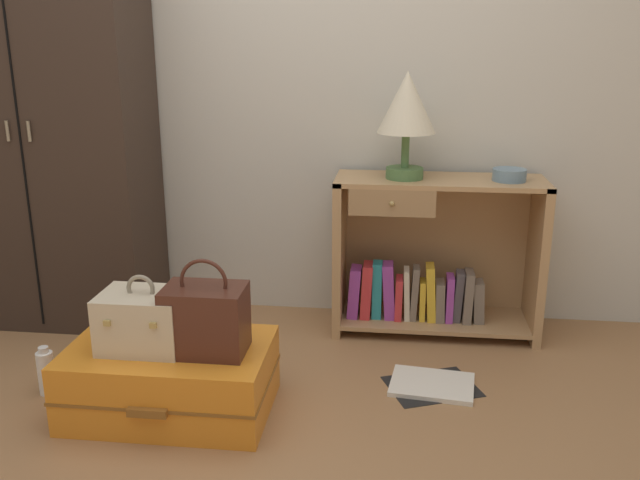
{
  "coord_description": "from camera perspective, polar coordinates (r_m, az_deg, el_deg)",
  "views": [
    {
      "loc": [
        0.53,
        -1.84,
        1.36
      ],
      "look_at": [
        0.21,
        0.86,
        0.55
      ],
      "focal_mm": 38.06,
      "sensor_mm": 36.0,
      "label": 1
    }
  ],
  "objects": [
    {
      "name": "back_wall",
      "position": [
        3.38,
        -2.28,
        15.57
      ],
      "size": [
        6.4,
        0.1,
        2.6
      ],
      "primitive_type": "cube",
      "color": "beige",
      "rests_on": "ground_plane"
    },
    {
      "name": "handbag",
      "position": [
        2.48,
        -9.61,
        -6.55
      ],
      "size": [
        0.29,
        0.2,
        0.35
      ],
      "color": "#472319",
      "rests_on": "suitcase_large"
    },
    {
      "name": "bookshelf",
      "position": [
        3.26,
        9.21,
        -1.74
      ],
      "size": [
        0.96,
        0.36,
        0.75
      ],
      "color": "tan",
      "rests_on": "ground_plane"
    },
    {
      "name": "table_lamp",
      "position": [
        3.08,
        7.31,
        10.97
      ],
      "size": [
        0.26,
        0.26,
        0.48
      ],
      "color": "#4C7542",
      "rests_on": "bookshelf"
    },
    {
      "name": "open_book_on_floor",
      "position": [
        2.85,
        9.4,
        -11.93
      ],
      "size": [
        0.42,
        0.38,
        0.02
      ],
      "color": "white",
      "rests_on": "ground_plane"
    },
    {
      "name": "bowl",
      "position": [
        3.16,
        15.63,
        5.3
      ],
      "size": [
        0.15,
        0.15,
        0.05
      ],
      "primitive_type": "cylinder",
      "color": "slate",
      "rests_on": "bookshelf"
    },
    {
      "name": "bottle",
      "position": [
        2.94,
        -22.04,
        -10.24
      ],
      "size": [
        0.07,
        0.07,
        0.2
      ],
      "color": "white",
      "rests_on": "ground_plane"
    },
    {
      "name": "ground_plane",
      "position": [
        2.35,
        -7.95,
        -19.03
      ],
      "size": [
        9.0,
        9.0,
        0.0
      ],
      "primitive_type": "plane",
      "color": "#9E7047"
    },
    {
      "name": "train_case",
      "position": [
        2.57,
        -14.64,
        -6.53
      ],
      "size": [
        0.3,
        0.24,
        0.28
      ],
      "color": "beige",
      "rests_on": "suitcase_large"
    },
    {
      "name": "suitcase_large",
      "position": [
        2.66,
        -12.43,
        -11.27
      ],
      "size": [
        0.75,
        0.5,
        0.27
      ],
      "color": "orange",
      "rests_on": "ground_plane"
    },
    {
      "name": "wardrobe",
      "position": [
        3.49,
        -22.09,
        8.98
      ],
      "size": [
        0.95,
        0.47,
        1.94
      ],
      "color": "#33261E",
      "rests_on": "ground_plane"
    }
  ]
}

